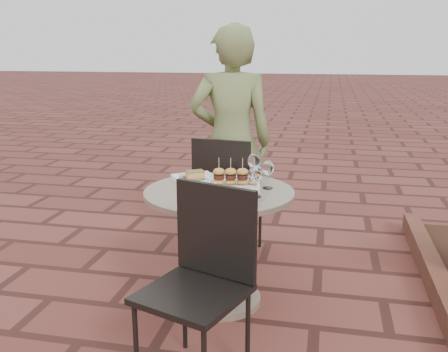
% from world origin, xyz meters
% --- Properties ---
extents(ground, '(60.00, 60.00, 0.00)m').
position_xyz_m(ground, '(0.00, 0.00, 0.00)').
color(ground, brown).
rests_on(ground, ground).
extents(cafe_table, '(0.90, 0.90, 0.73)m').
position_xyz_m(cafe_table, '(0.23, 0.19, 0.48)').
color(cafe_table, gray).
rests_on(cafe_table, ground).
extents(chair_far, '(0.50, 0.50, 0.93)m').
position_xyz_m(chair_far, '(0.13, 0.88, 0.55)').
color(chair_far, black).
rests_on(chair_far, ground).
extents(chair_near, '(0.56, 0.56, 0.93)m').
position_xyz_m(chair_near, '(0.31, -0.49, 0.55)').
color(chair_near, black).
rests_on(chair_near, ground).
extents(diner, '(0.71, 0.55, 1.73)m').
position_xyz_m(diner, '(0.14, 1.04, 0.87)').
color(diner, olive).
rests_on(diner, ground).
extents(plate_salmon, '(0.35, 0.35, 0.07)m').
position_xyz_m(plate_salmon, '(0.04, 0.36, 0.75)').
color(plate_salmon, white).
rests_on(plate_salmon, cafe_table).
extents(plate_sliders, '(0.32, 0.32, 0.18)m').
position_xyz_m(plate_sliders, '(0.32, 0.30, 0.77)').
color(plate_sliders, white).
rests_on(plate_sliders, cafe_table).
extents(plate_tuna, '(0.31, 0.31, 0.03)m').
position_xyz_m(plate_tuna, '(0.22, -0.06, 0.75)').
color(plate_tuna, white).
rests_on(plate_tuna, cafe_table).
extents(wine_glass_right, '(0.08, 0.08, 0.19)m').
position_xyz_m(wine_glass_right, '(0.46, 0.10, 0.86)').
color(wine_glass_right, white).
rests_on(wine_glass_right, cafe_table).
extents(wine_glass_mid, '(0.08, 0.08, 0.19)m').
position_xyz_m(wine_glass_mid, '(0.41, 0.42, 0.86)').
color(wine_glass_mid, white).
rests_on(wine_glass_mid, cafe_table).
extents(wine_glass_far, '(0.07, 0.07, 0.17)m').
position_xyz_m(wine_glass_far, '(0.51, 0.30, 0.85)').
color(wine_glass_far, white).
rests_on(wine_glass_far, cafe_table).
extents(steel_ramekin, '(0.06, 0.06, 0.04)m').
position_xyz_m(steel_ramekin, '(-0.05, 0.36, 0.75)').
color(steel_ramekin, silver).
rests_on(steel_ramekin, cafe_table).
extents(cutlery_set, '(0.13, 0.20, 0.00)m').
position_xyz_m(cutlery_set, '(0.50, 0.00, 0.73)').
color(cutlery_set, silver).
rests_on(cutlery_set, cafe_table).
extents(planter_curb, '(0.12, 3.00, 0.15)m').
position_xyz_m(planter_curb, '(1.60, 0.30, 0.07)').
color(planter_curb, brown).
rests_on(planter_curb, ground).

